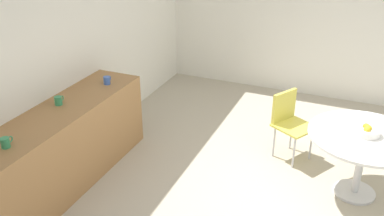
% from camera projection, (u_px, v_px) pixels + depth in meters
% --- Properties ---
extents(ground_plane, '(6.00, 6.00, 0.00)m').
position_uv_depth(ground_plane, '(314.00, 209.00, 4.36)').
color(ground_plane, '#B2A893').
extents(wall_back, '(6.00, 0.10, 2.60)m').
position_uv_depth(wall_back, '(63.00, 53.00, 4.85)').
color(wall_back, white).
rests_on(wall_back, ground_plane).
extents(wall_side_right, '(0.10, 6.00, 2.60)m').
position_uv_depth(wall_side_right, '(356.00, 19.00, 6.27)').
color(wall_side_right, white).
rests_on(wall_side_right, ground_plane).
extents(counter_block, '(2.42, 0.60, 0.90)m').
position_uv_depth(counter_block, '(63.00, 148.00, 4.58)').
color(counter_block, '#9E7042').
rests_on(counter_block, ground_plane).
extents(round_table, '(1.16, 1.16, 0.73)m').
position_uv_depth(round_table, '(364.00, 145.00, 4.33)').
color(round_table, silver).
rests_on(round_table, ground_plane).
extents(chair_yellow, '(0.57, 0.57, 0.83)m').
position_uv_depth(chair_yellow, '(289.00, 117.00, 5.09)').
color(chair_yellow, silver).
rests_on(chair_yellow, ground_plane).
extents(fruit_bowl, '(0.27, 0.27, 0.11)m').
position_uv_depth(fruit_bowl, '(367.00, 131.00, 4.27)').
color(fruit_bowl, silver).
rests_on(fruit_bowl, round_table).
extents(mug_white, '(0.13, 0.08, 0.09)m').
position_uv_depth(mug_white, '(6.00, 143.00, 3.72)').
color(mug_white, '#338C59').
rests_on(mug_white, counter_block).
extents(mug_green, '(0.13, 0.08, 0.09)m').
position_uv_depth(mug_green, '(107.00, 80.00, 5.03)').
color(mug_green, '#3F66BF').
rests_on(mug_green, counter_block).
extents(mug_red, '(0.13, 0.08, 0.09)m').
position_uv_depth(mug_red, '(59.00, 101.00, 4.51)').
color(mug_red, '#338C59').
rests_on(mug_red, counter_block).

